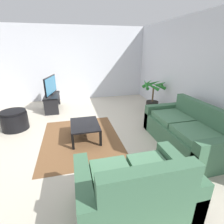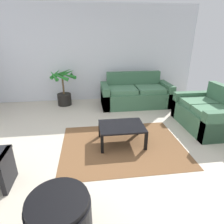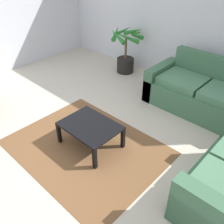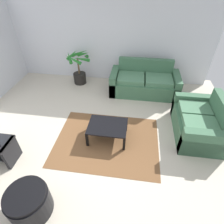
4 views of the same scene
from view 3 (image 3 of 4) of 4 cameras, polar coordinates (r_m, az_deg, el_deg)
ground_plane at (r=3.83m, az=-11.36°, el=-7.11°), size 6.60×6.60×0.00m
wall_back at (r=5.28m, az=15.27°, el=20.92°), size 6.00×0.06×2.70m
couch_main at (r=4.61m, az=20.43°, el=3.74°), size 1.93×0.90×0.90m
coffee_table at (r=3.55m, az=-5.09°, el=-3.61°), size 0.82×0.61×0.37m
area_rug at (r=3.70m, az=-5.99°, el=-8.11°), size 2.20×1.70×0.01m
potted_palm at (r=5.68m, az=3.29°, el=13.53°), size 0.76×0.78×1.02m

